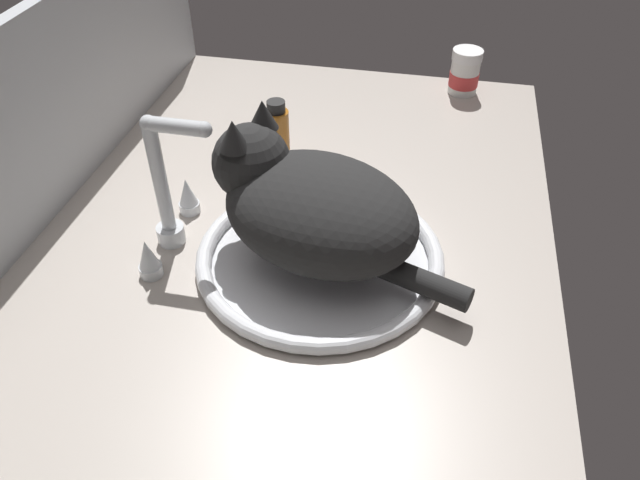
% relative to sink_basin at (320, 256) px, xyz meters
% --- Properties ---
extents(countertop, '(1.23, 0.75, 0.03)m').
position_rel_sink_basin_xyz_m(countertop, '(0.01, 0.05, -0.02)').
color(countertop, '#ADA399').
rests_on(countertop, ground).
extents(backsplash_wall, '(1.23, 0.02, 0.32)m').
position_rel_sink_basin_xyz_m(backsplash_wall, '(0.01, 0.43, 0.12)').
color(backsplash_wall, '#B2B7BC').
rests_on(backsplash_wall, ground).
extents(sink_basin, '(0.35, 0.35, 0.02)m').
position_rel_sink_basin_xyz_m(sink_basin, '(0.00, 0.00, 0.00)').
color(sink_basin, white).
rests_on(sink_basin, countertop).
extents(faucet, '(0.18, 0.10, 0.21)m').
position_rel_sink_basin_xyz_m(faucet, '(-0.00, 0.21, 0.07)').
color(faucet, silver).
rests_on(faucet, countertop).
extents(cat, '(0.28, 0.37, 0.18)m').
position_rel_sink_basin_xyz_m(cat, '(0.01, 0.02, 0.08)').
color(cat, black).
rests_on(cat, sink_basin).
extents(amber_bottle, '(0.04, 0.04, 0.12)m').
position_rel_sink_basin_xyz_m(amber_bottle, '(0.22, 0.12, 0.05)').
color(amber_bottle, '#B2661E').
rests_on(amber_bottle, countertop).
extents(pill_bottle, '(0.06, 0.06, 0.09)m').
position_rel_sink_basin_xyz_m(pill_bottle, '(0.56, -0.18, 0.03)').
color(pill_bottle, white).
rests_on(pill_bottle, countertop).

